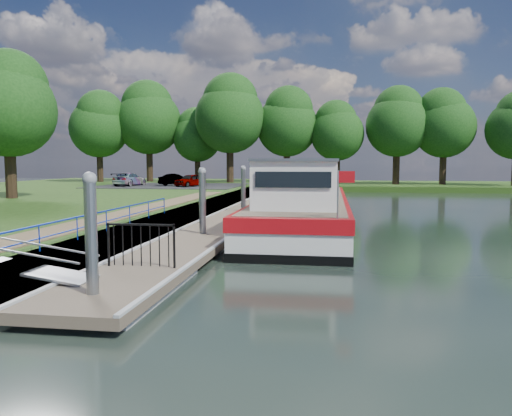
# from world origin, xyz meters

# --- Properties ---
(ground) EXTENTS (160.00, 160.00, 0.00)m
(ground) POSITION_xyz_m (0.00, 0.00, 0.00)
(ground) COLOR black
(ground) RESTS_ON ground
(bank_edge) EXTENTS (1.10, 90.00, 0.78)m
(bank_edge) POSITION_xyz_m (-2.55, 15.00, 0.39)
(bank_edge) COLOR #473D2D
(bank_edge) RESTS_ON ground
(far_bank) EXTENTS (60.00, 18.00, 0.60)m
(far_bank) POSITION_xyz_m (12.00, 52.00, 0.30)
(far_bank) COLOR #203D11
(far_bank) RESTS_ON ground
(footpath) EXTENTS (1.60, 40.00, 0.05)m
(footpath) POSITION_xyz_m (-4.40, 8.00, 0.80)
(footpath) COLOR brown
(footpath) RESTS_ON riverbank
(carpark) EXTENTS (14.00, 12.00, 0.06)m
(carpark) POSITION_xyz_m (-11.00, 38.00, 0.81)
(carpark) COLOR black
(carpark) RESTS_ON riverbank
(blue_fence) EXTENTS (0.04, 18.04, 0.72)m
(blue_fence) POSITION_xyz_m (-2.75, 3.00, 1.31)
(blue_fence) COLOR #0C2DBF
(blue_fence) RESTS_ON riverbank
(pontoon) EXTENTS (2.50, 30.00, 0.56)m
(pontoon) POSITION_xyz_m (0.00, 13.00, 0.18)
(pontoon) COLOR brown
(pontoon) RESTS_ON ground
(mooring_piles) EXTENTS (0.30, 27.30, 3.55)m
(mooring_piles) POSITION_xyz_m (0.00, 13.00, 1.28)
(mooring_piles) COLOR gray
(mooring_piles) RESTS_ON ground
(gangway) EXTENTS (2.58, 1.00, 0.92)m
(gangway) POSITION_xyz_m (-1.85, 0.50, 0.63)
(gangway) COLOR #A5A8AD
(gangway) RESTS_ON ground
(gate_panel) EXTENTS (1.85, 0.05, 1.15)m
(gate_panel) POSITION_xyz_m (-0.00, 2.20, 1.15)
(gate_panel) COLOR black
(gate_panel) RESTS_ON ground
(barge) EXTENTS (4.36, 21.15, 4.78)m
(barge) POSITION_xyz_m (3.60, 15.37, 1.09)
(barge) COLOR black
(barge) RESTS_ON ground
(horizon_trees) EXTENTS (54.38, 10.03, 12.87)m
(horizon_trees) POSITION_xyz_m (-1.61, 48.68, 7.95)
(horizon_trees) COLOR #332316
(horizon_trees) RESTS_ON ground
(bank_tree_a) EXTENTS (6.12, 6.12, 9.72)m
(bank_tree_a) POSITION_xyz_m (-15.99, 20.08, 7.02)
(bank_tree_a) COLOR #332316
(bank_tree_a) RESTS_ON riverbank
(car_a) EXTENTS (2.72, 3.76, 1.19)m
(car_a) POSITION_xyz_m (-8.50, 36.17, 1.43)
(car_a) COLOR #999999
(car_a) RESTS_ON carpark
(car_b) EXTENTS (3.79, 2.37, 1.18)m
(car_b) POSITION_xyz_m (-10.33, 37.58, 1.42)
(car_b) COLOR #999999
(car_b) RESTS_ON carpark
(car_c) EXTENTS (2.27, 4.58, 1.28)m
(car_c) POSITION_xyz_m (-14.93, 36.93, 1.47)
(car_c) COLOR #999999
(car_c) RESTS_ON carpark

